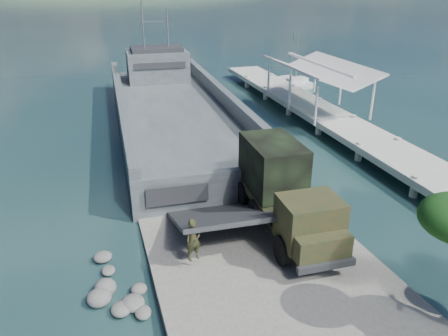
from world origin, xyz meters
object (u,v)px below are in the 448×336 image
(sailboat_far, at_px, (296,82))
(landing_craft, at_px, (174,117))
(pier, at_px, (321,106))
(military_truck, at_px, (283,190))
(soldier, at_px, (194,247))
(sailboat_near, at_px, (291,84))

(sailboat_far, bearing_deg, landing_craft, -153.73)
(pier, height_order, military_truck, pier)
(pier, xyz_separation_m, soldier, (-16.13, -18.33, -0.11))
(pier, distance_m, soldier, 24.42)
(military_truck, relative_size, sailboat_near, 1.28)
(landing_craft, height_order, soldier, landing_craft)
(pier, distance_m, landing_craft, 13.20)
(pier, relative_size, landing_craft, 1.16)
(landing_craft, height_order, sailboat_far, landing_craft)
(soldier, distance_m, sailboat_far, 39.02)
(sailboat_near, relative_size, sailboat_far, 1.09)
(landing_craft, bearing_deg, sailboat_near, 35.79)
(landing_craft, height_order, sailboat_near, landing_craft)
(military_truck, bearing_deg, pier, 57.22)
(military_truck, height_order, sailboat_near, sailboat_near)
(soldier, bearing_deg, sailboat_far, 43.46)
(landing_craft, xyz_separation_m, sailboat_far, (17.59, 11.93, -0.58))
(landing_craft, xyz_separation_m, sailboat_near, (16.42, 10.97, -0.55))
(pier, bearing_deg, sailboat_far, 72.23)
(pier, relative_size, soldier, 22.23)
(military_truck, height_order, soldier, military_truck)
(sailboat_far, bearing_deg, military_truck, -124.82)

